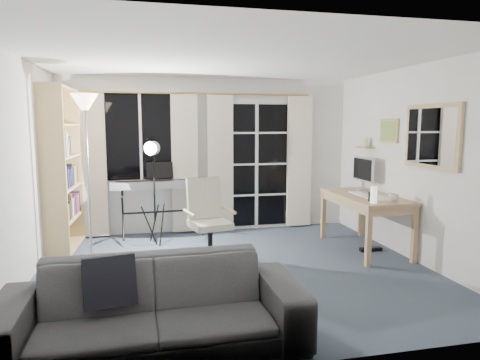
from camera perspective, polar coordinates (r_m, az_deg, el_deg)
name	(u,v)px	position (r m, az deg, el deg)	size (l,w,h in m)	color
floor	(236,272)	(5.07, -0.58, -12.15)	(4.50, 4.00, 0.02)	#374050
window	(141,137)	(6.65, -13.11, 5.64)	(1.20, 0.08, 1.40)	white
french_door	(256,166)	(6.90, 2.14, 1.94)	(1.32, 0.09, 2.11)	white
curtains	(202,163)	(6.63, -5.10, 2.29)	(3.60, 0.07, 2.13)	gold
bookshelf	(58,174)	(6.15, -23.15, 0.76)	(0.40, 1.03, 2.18)	tan
torchiere_lamp	(86,127)	(5.54, -19.89, 6.63)	(0.40, 0.40, 2.05)	#B2B2B7
keyboard_piano	(161,185)	(6.43, -10.51, -0.63)	(1.47, 0.76, 1.05)	black
studio_light	(152,160)	(6.00, -11.60, 2.59)	(0.34, 0.34, 1.49)	black
office_chair	(207,213)	(5.28, -4.47, -4.38)	(0.71, 0.70, 1.03)	black
desk	(365,202)	(5.98, 16.37, -2.81)	(0.70, 1.40, 0.75)	#9F7451
monitor	(363,170)	(6.41, 16.11, 1.26)	(0.18, 0.54, 0.47)	silver
desk_clutter	(370,210)	(5.76, 16.89, -3.91)	(0.44, 0.85, 0.95)	white
mug	(394,196)	(5.58, 19.80, -2.08)	(0.12, 0.10, 0.12)	silver
wall_mirror	(432,136)	(5.38, 24.20, 5.32)	(0.04, 0.94, 0.74)	tan
framed_print	(389,131)	(6.13, 19.25, 6.21)	(0.03, 0.42, 0.32)	tan
wall_shelf	(365,143)	(6.53, 16.36, 4.70)	(0.16, 0.30, 0.18)	tan
sofa	(154,293)	(3.36, -11.45, -14.51)	(2.27, 0.70, 0.88)	#2B2B2D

